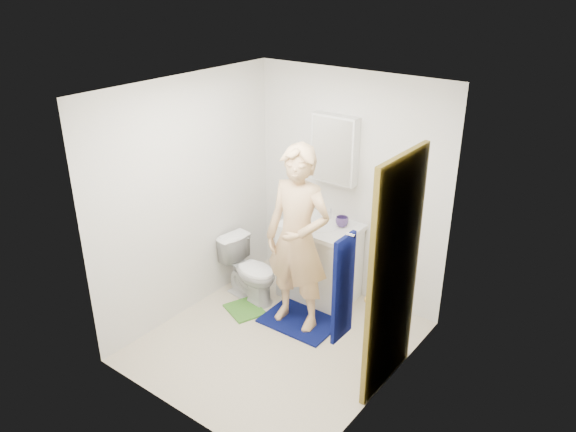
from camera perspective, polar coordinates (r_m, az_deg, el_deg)
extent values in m
cube|color=beige|center=(5.51, -1.04, -12.68)|extent=(2.20, 2.40, 0.02)
cube|color=white|center=(4.49, -1.28, 12.85)|extent=(2.20, 2.40, 0.02)
cube|color=silver|center=(5.80, 6.26, 2.88)|extent=(2.20, 0.02, 2.40)
cube|color=silver|center=(4.11, -11.70, -7.00)|extent=(2.20, 0.02, 2.40)
cube|color=silver|center=(5.57, -10.17, 1.75)|extent=(0.02, 2.40, 2.40)
cube|color=silver|center=(4.35, 10.47, -5.00)|extent=(0.02, 2.40, 2.40)
cube|color=white|center=(5.98, 3.21, -4.77)|extent=(0.75, 0.55, 0.80)
cube|color=white|center=(5.79, 3.31, -1.09)|extent=(0.79, 0.59, 0.05)
cylinder|color=white|center=(5.78, 3.31, -0.95)|extent=(0.40, 0.40, 0.03)
cylinder|color=silver|center=(5.89, 4.31, 0.26)|extent=(0.03, 0.03, 0.12)
cube|color=white|center=(5.68, 4.78, 6.78)|extent=(0.50, 0.12, 0.70)
cube|color=white|center=(5.63, 4.43, 6.63)|extent=(0.46, 0.01, 0.66)
cube|color=olive|center=(4.57, 10.67, -6.01)|extent=(0.05, 0.80, 2.05)
sphere|color=gold|center=(4.38, 8.19, -8.42)|extent=(0.07, 0.07, 0.07)
cube|color=#08104F|center=(3.92, 5.61, -7.33)|extent=(0.03, 0.24, 0.80)
cylinder|color=silver|center=(3.70, 6.40, -1.97)|extent=(0.06, 0.02, 0.02)
imported|color=white|center=(5.99, -3.85, -5.48)|extent=(0.70, 0.46, 0.67)
cube|color=#08104F|center=(5.75, 1.21, -10.62)|extent=(0.74, 0.54, 0.02)
cube|color=#46882D|center=(5.94, -4.42, -9.46)|extent=(0.48, 0.44, 0.02)
imported|color=tan|center=(5.88, 0.87, 0.62)|extent=(0.11, 0.11, 0.18)
imported|color=#4D387B|center=(5.73, 5.51, -0.57)|extent=(0.15, 0.15, 0.10)
imported|color=#DBAE7B|center=(5.26, 1.01, -2.39)|extent=(0.70, 0.49, 1.83)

